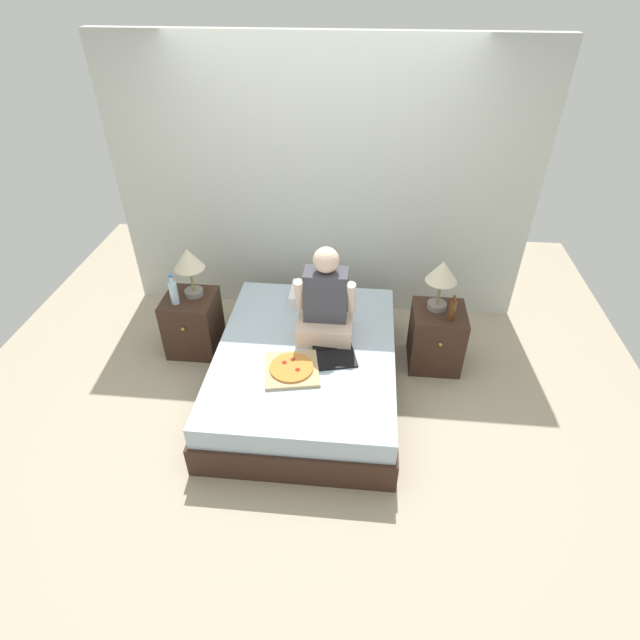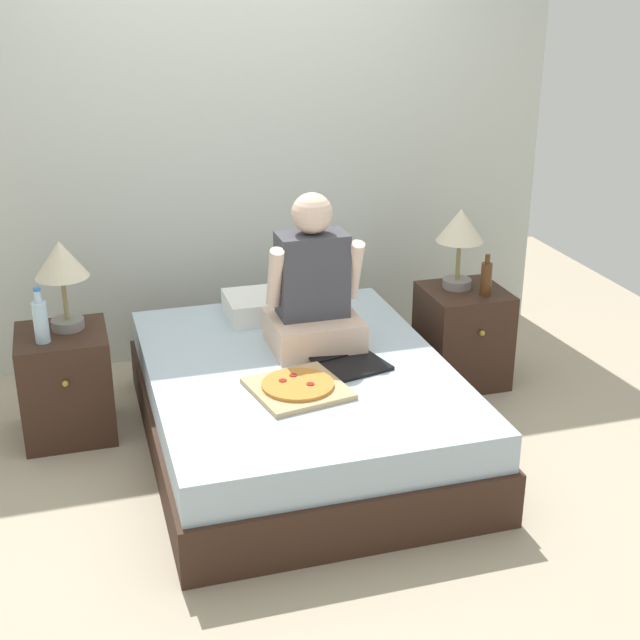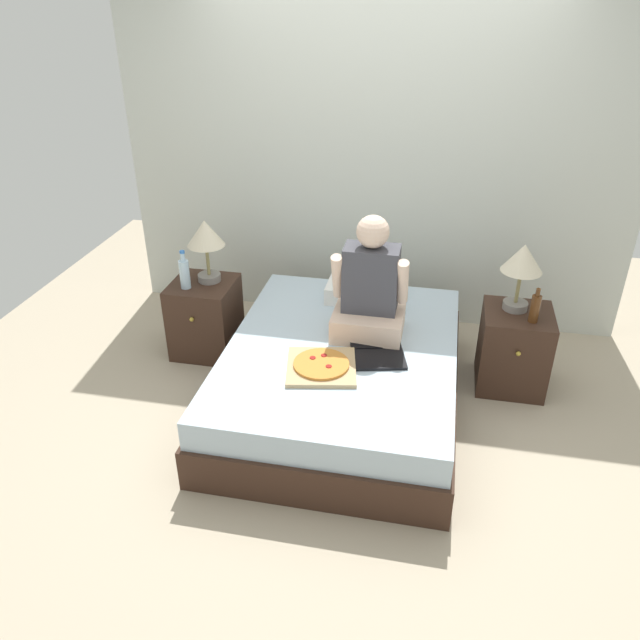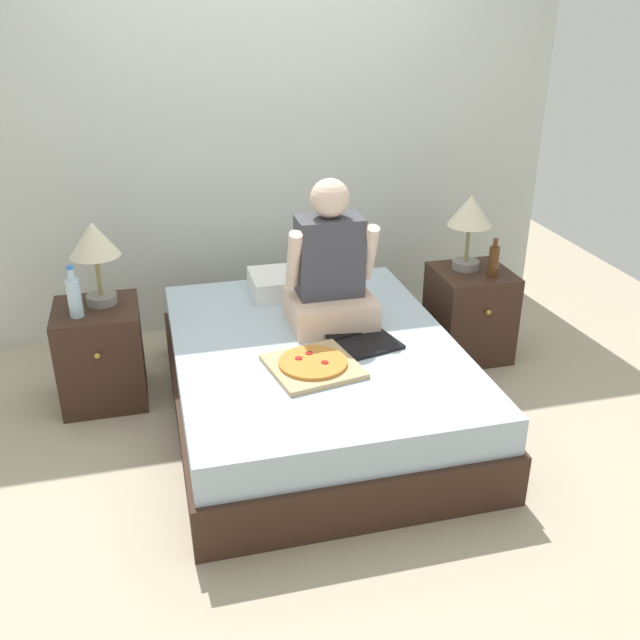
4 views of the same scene
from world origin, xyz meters
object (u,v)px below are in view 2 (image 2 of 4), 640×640
object	(u,v)px
water_bottle	(41,320)
lamp_on_right_nightstand	(460,231)
laptop	(346,360)
nightstand_left	(66,384)
pizza_box	(298,387)
nightstand_right	(462,336)
person_seated	(313,291)
lamp_on_left_nightstand	(61,266)
beer_bottle	(486,278)
bed	(298,406)

from	to	relation	value
water_bottle	lamp_on_right_nightstand	distance (m)	2.23
laptop	nightstand_left	bearing A→B (deg)	158.86
water_bottle	pizza_box	bearing A→B (deg)	-30.26
nightstand_right	person_seated	distance (m)	1.08
lamp_on_right_nightstand	pizza_box	bearing A→B (deg)	-145.51
nightstand_left	water_bottle	distance (m)	0.40
nightstand_left	lamp_on_left_nightstand	distance (m)	0.61
nightstand_left	lamp_on_left_nightstand	xyz separation A→B (m)	(0.04, 0.05, 0.60)
lamp_on_right_nightstand	pizza_box	xyz separation A→B (m)	(-1.13, -0.77, -0.42)
nightstand_left	pizza_box	world-z (taller)	nightstand_left
pizza_box	lamp_on_right_nightstand	bearing A→B (deg)	34.49
lamp_on_right_nightstand	pizza_box	size ratio (longest dim) A/B	0.96
nightstand_right	water_bottle	bearing A→B (deg)	-177.71
nightstand_right	beer_bottle	world-z (taller)	beer_bottle
nightstand_right	lamp_on_right_nightstand	xyz separation A→B (m)	(-0.03, 0.05, 0.60)
person_seated	pizza_box	world-z (taller)	person_seated
lamp_on_left_nightstand	beer_bottle	distance (m)	2.21
beer_bottle	person_seated	bearing A→B (deg)	-172.07
bed	beer_bottle	world-z (taller)	beer_bottle
laptop	pizza_box	xyz separation A→B (m)	(-0.30, -0.22, -0.00)
person_seated	beer_bottle	bearing A→B (deg)	7.93
beer_bottle	bed	bearing A→B (deg)	-163.05
beer_bottle	pizza_box	world-z (taller)	beer_bottle
lamp_on_right_nightstand	person_seated	size ratio (longest dim) A/B	0.58
person_seated	laptop	distance (m)	0.39
nightstand_left	bed	bearing A→B (deg)	-22.63
laptop	pizza_box	distance (m)	0.37
nightstand_right	pizza_box	size ratio (longest dim) A/B	1.17
nightstand_left	lamp_on_left_nightstand	size ratio (longest dim) A/B	1.22
pizza_box	lamp_on_left_nightstand	bearing A→B (deg)	141.33
water_bottle	person_seated	distance (m)	1.31
laptop	pizza_box	world-z (taller)	laptop
nightstand_left	beer_bottle	bearing A→B (deg)	-2.56
water_bottle	lamp_on_left_nightstand	bearing A→B (deg)	49.40
water_bottle	beer_bottle	xyz separation A→B (m)	(2.32, -0.01, -0.02)
bed	beer_bottle	bearing A→B (deg)	16.95
bed	nightstand_left	world-z (taller)	nightstand_left
bed	nightstand_right	world-z (taller)	nightstand_right
nightstand_left	pizza_box	xyz separation A→B (m)	(1.01, -0.72, 0.18)
bed	pizza_box	size ratio (longest dim) A/B	4.05
laptop	nightstand_right	bearing A→B (deg)	30.55
lamp_on_left_nightstand	person_seated	world-z (taller)	person_seated
water_bottle	beer_bottle	size ratio (longest dim) A/B	1.20
nightstand_right	pizza_box	xyz separation A→B (m)	(-1.16, -0.72, 0.18)
water_bottle	beer_bottle	world-z (taller)	water_bottle
lamp_on_right_nightstand	water_bottle	bearing A→B (deg)	-176.38
person_seated	pizza_box	distance (m)	0.59
bed	pizza_box	distance (m)	0.37
lamp_on_left_nightstand	person_seated	size ratio (longest dim) A/B	0.58
nightstand_left	lamp_on_right_nightstand	size ratio (longest dim) A/B	1.22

